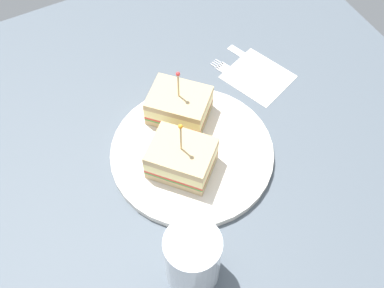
{
  "coord_description": "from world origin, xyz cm",
  "views": [
    {
      "loc": [
        -20.13,
        -38.09,
        68.06
      ],
      "look_at": [
        0.0,
        0.0,
        3.36
      ],
      "focal_mm": 45.12,
      "sensor_mm": 36.0,
      "label": 1
    }
  ],
  "objects_px": {
    "fork": "(233,74)",
    "plate": "(192,153)",
    "knife": "(251,60)",
    "sandwich_half_front": "(182,158)",
    "napkin": "(258,77)",
    "sandwich_half_back": "(179,105)",
    "drink_glass": "(193,260)"
  },
  "relations": [
    {
      "from": "fork",
      "to": "plate",
      "type": "bearing_deg",
      "value": -141.26
    },
    {
      "from": "napkin",
      "to": "knife",
      "type": "bearing_deg",
      "value": 75.55
    },
    {
      "from": "sandwich_half_front",
      "to": "drink_glass",
      "type": "distance_m",
      "value": 0.17
    },
    {
      "from": "plate",
      "to": "napkin",
      "type": "bearing_deg",
      "value": 26.65
    },
    {
      "from": "fork",
      "to": "knife",
      "type": "height_order",
      "value": "same"
    },
    {
      "from": "sandwich_half_back",
      "to": "drink_glass",
      "type": "distance_m",
      "value": 0.27
    },
    {
      "from": "sandwich_half_front",
      "to": "knife",
      "type": "xyz_separation_m",
      "value": [
        0.23,
        0.16,
        -0.04
      ]
    },
    {
      "from": "plate",
      "to": "napkin",
      "type": "xyz_separation_m",
      "value": [
        0.19,
        0.1,
        -0.01
      ]
    },
    {
      "from": "plate",
      "to": "napkin",
      "type": "distance_m",
      "value": 0.21
    },
    {
      "from": "sandwich_half_front",
      "to": "fork",
      "type": "height_order",
      "value": "sandwich_half_front"
    },
    {
      "from": "sandwich_half_front",
      "to": "sandwich_half_back",
      "type": "relative_size",
      "value": 1.0
    },
    {
      "from": "sandwich_half_front",
      "to": "napkin",
      "type": "distance_m",
      "value": 0.25
    },
    {
      "from": "fork",
      "to": "knife",
      "type": "xyz_separation_m",
      "value": [
        0.05,
        0.01,
        0.0
      ]
    },
    {
      "from": "fork",
      "to": "knife",
      "type": "distance_m",
      "value": 0.05
    },
    {
      "from": "sandwich_half_back",
      "to": "fork",
      "type": "xyz_separation_m",
      "value": [
        0.14,
        0.05,
        -0.04
      ]
    },
    {
      "from": "drink_glass",
      "to": "knife",
      "type": "bearing_deg",
      "value": 46.89
    },
    {
      "from": "sandwich_half_back",
      "to": "fork",
      "type": "relative_size",
      "value": 1.0
    },
    {
      "from": "plate",
      "to": "sandwich_half_back",
      "type": "bearing_deg",
      "value": 78.53
    },
    {
      "from": "napkin",
      "to": "fork",
      "type": "distance_m",
      "value": 0.05
    },
    {
      "from": "sandwich_half_front",
      "to": "knife",
      "type": "relative_size",
      "value": 1.05
    },
    {
      "from": "drink_glass",
      "to": "knife",
      "type": "xyz_separation_m",
      "value": [
        0.29,
        0.31,
        -0.05
      ]
    },
    {
      "from": "napkin",
      "to": "plate",
      "type": "bearing_deg",
      "value": -153.35
    },
    {
      "from": "sandwich_half_front",
      "to": "napkin",
      "type": "xyz_separation_m",
      "value": [
        0.22,
        0.12,
        -0.04
      ]
    },
    {
      "from": "fork",
      "to": "knife",
      "type": "relative_size",
      "value": 1.05
    },
    {
      "from": "sandwich_half_front",
      "to": "plate",
      "type": "bearing_deg",
      "value": 35.19
    },
    {
      "from": "knife",
      "to": "drink_glass",
      "type": "bearing_deg",
      "value": -133.11
    },
    {
      "from": "sandwich_half_front",
      "to": "drink_glass",
      "type": "bearing_deg",
      "value": -112.02
    },
    {
      "from": "drink_glass",
      "to": "fork",
      "type": "bearing_deg",
      "value": 50.64
    },
    {
      "from": "sandwich_half_back",
      "to": "drink_glass",
      "type": "bearing_deg",
      "value": -113.12
    },
    {
      "from": "sandwich_half_front",
      "to": "drink_glass",
      "type": "xyz_separation_m",
      "value": [
        -0.06,
        -0.16,
        0.01
      ]
    },
    {
      "from": "plate",
      "to": "sandwich_half_front",
      "type": "bearing_deg",
      "value": -144.81
    },
    {
      "from": "plate",
      "to": "fork",
      "type": "relative_size",
      "value": 2.18
    }
  ]
}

